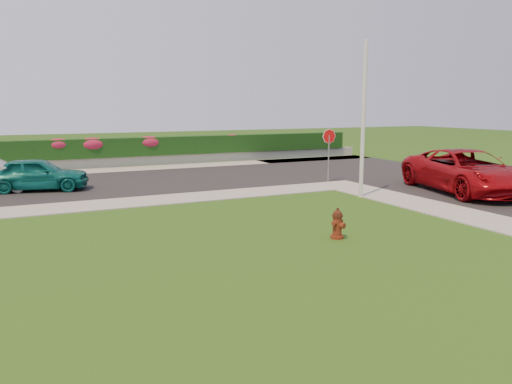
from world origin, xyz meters
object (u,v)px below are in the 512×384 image
suv_red (467,171)px  utility_pole (363,120)px  sedan_teal (37,174)px  stop_sign (329,143)px  fire_hydrant (338,224)px

suv_red → utility_pole: utility_pole is taller
sedan_teal → stop_sign: bearing=-90.8°
fire_hydrant → sedan_teal: bearing=97.3°
fire_hydrant → suv_red: (8.89, 3.61, 0.52)m
sedan_teal → fire_hydrant: bearing=-135.3°
sedan_teal → utility_pole: (11.42, -7.02, 2.27)m
utility_pole → stop_sign: bearing=75.5°
utility_pole → stop_sign: size_ratio=2.39×
suv_red → sedan_teal: size_ratio=1.54×
sedan_teal → stop_sign: stop_sign is taller
suv_red → sedan_teal: suv_red is taller
fire_hydrant → suv_red: size_ratio=0.13×
fire_hydrant → suv_red: suv_red is taller
utility_pole → stop_sign: utility_pole is taller
utility_pole → stop_sign: (0.97, 3.74, -1.14)m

